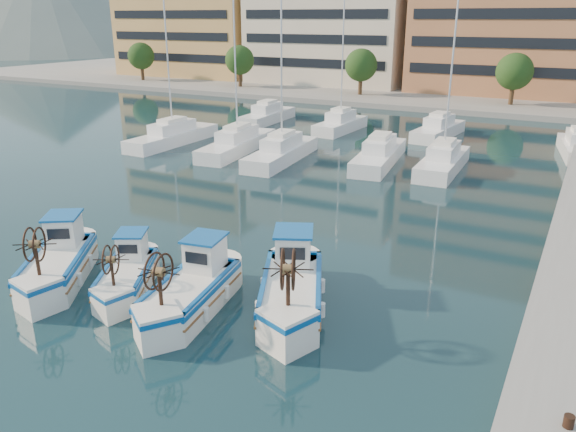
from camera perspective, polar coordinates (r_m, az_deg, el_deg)
The scene contains 7 objects.
ground at distance 21.15m, azimuth -11.53°, elevation -8.68°, with size 300.00×300.00×0.00m, color #1A3D43.
hill_west at distance 196.72m, azimuth -23.14°, elevation 15.23°, with size 180.00×180.00×60.00m, color slate.
yacht_marina at distance 45.11m, azimuth 8.06°, elevation 7.44°, with size 39.37×22.67×11.50m.
fishing_boat_a at distance 23.85m, azimuth -22.27°, elevation -4.26°, with size 4.16×4.92×3.01m.
fishing_boat_b at distance 22.29m, azimuth -15.97°, elevation -5.55°, with size 3.31×4.17×2.52m.
fishing_boat_c at distance 20.29m, azimuth -9.69°, elevation -7.21°, with size 2.73×4.93×2.99m.
fishing_boat_d at distance 20.04m, azimuth 0.38°, elevation -7.08°, with size 3.98×5.32×3.21m.
Camera 1 is at (12.38, -14.02, 9.88)m, focal length 35.00 mm.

